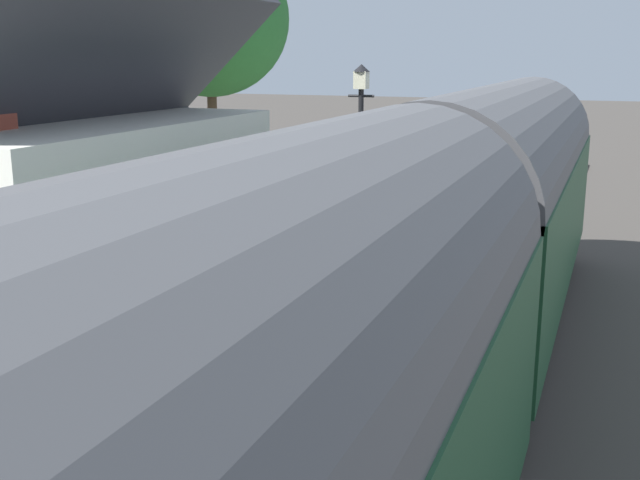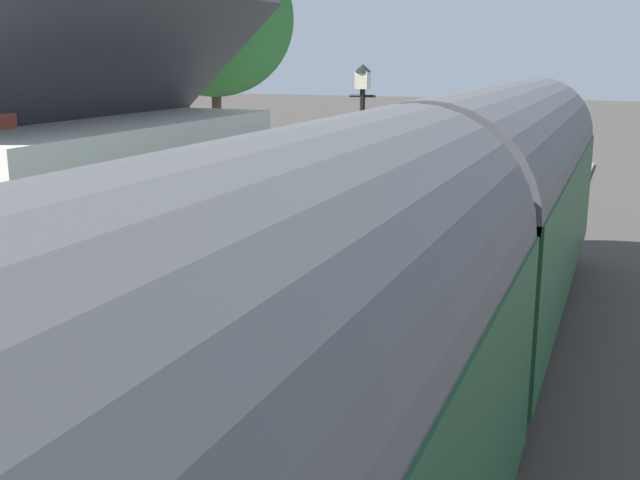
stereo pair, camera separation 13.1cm
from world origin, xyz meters
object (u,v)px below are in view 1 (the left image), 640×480
object	(u,v)px
station_building	(71,215)
bench_platform_end	(384,179)
bench_near_building	(320,208)
planter_edge_near	(265,227)
train	(253,473)
tree_distant	(209,19)
tree_far_right	(107,39)
planter_by_door	(327,270)
lamp_post_platform	(361,126)

from	to	relation	value
station_building	bench_platform_end	bearing A→B (deg)	-5.35
bench_near_building	planter_edge_near	world-z (taller)	bench_near_building
train	tree_distant	xyz separation A→B (m)	(18.25, 10.37, 3.70)
tree_far_right	train	bearing A→B (deg)	-142.11
bench_platform_end	planter_edge_near	bearing A→B (deg)	171.48
planter_edge_near	tree_distant	bearing A→B (deg)	35.84
station_building	tree_distant	bearing A→B (deg)	20.79
planter_by_door	tree_distant	world-z (taller)	tree_distant
train	planter_by_door	xyz separation A→B (m)	(8.04, 2.53, -1.02)
bench_platform_end	planter_edge_near	world-z (taller)	bench_platform_end
lamp_post_platform	tree_far_right	size ratio (longest dim) A/B	0.45
train	bench_near_building	world-z (taller)	train
bench_platform_end	planter_by_door	world-z (taller)	bench_platform_end
station_building	lamp_post_platform	world-z (taller)	station_building
station_building	tree_distant	world-z (taller)	tree_distant
station_building	planter_by_door	distance (m)	4.41
bench_near_building	planter_by_door	world-z (taller)	bench_near_building
station_building	lamp_post_platform	size ratio (longest dim) A/B	1.72
planter_by_door	tree_distant	xyz separation A→B (m)	(10.21, 7.84, 4.73)
train	bench_platform_end	distance (m)	17.49
station_building	tree_far_right	xyz separation A→B (m)	(15.79, 10.79, 2.83)
bench_near_building	tree_distant	world-z (taller)	tree_distant
planter_edge_near	bench_near_building	bearing A→B (deg)	-26.09
bench_platform_end	train	bearing A→B (deg)	-166.18
tree_far_right	station_building	bearing A→B (deg)	-145.66
bench_platform_end	bench_near_building	bearing A→B (deg)	177.70
bench_near_building	bench_platform_end	bearing A→B (deg)	-2.30
bench_near_building	bench_platform_end	world-z (taller)	same
bench_platform_end	tree_far_right	xyz separation A→B (m)	(3.72, 11.92, 4.02)
station_building	tree_distant	distance (m)	14.68
train	tree_distant	world-z (taller)	tree_distant
tree_far_right	planter_by_door	bearing A→B (deg)	-133.00
bench_near_building	planter_edge_near	distance (m)	1.66
lamp_post_platform	tree_far_right	distance (m)	17.39
bench_platform_end	lamp_post_platform	distance (m)	7.54
train	bench_platform_end	bearing A→B (deg)	13.82
station_building	tree_far_right	world-z (taller)	tree_far_right
train	tree_far_right	distance (m)	26.40
bench_near_building	tree_far_right	distance (m)	14.92
train	planter_by_door	bearing A→B (deg)	17.49
bench_platform_end	planter_edge_near	xyz separation A→B (m)	(-6.05, 0.91, -0.22)
planter_edge_near	tree_far_right	xyz separation A→B (m)	(9.77, 11.01, 4.24)
planter_edge_near	lamp_post_platform	bearing A→B (deg)	-111.85
bench_near_building	bench_platform_end	xyz separation A→B (m)	(4.57, -0.18, 0.00)
bench_near_building	planter_by_door	bearing A→B (deg)	-157.26
planter_edge_near	tree_far_right	world-z (taller)	tree_far_right
planter_edge_near	tree_far_right	distance (m)	15.32
train	bench_platform_end	xyz separation A→B (m)	(16.96, 4.17, -0.85)
train	tree_distant	distance (m)	21.31
station_building	tree_distant	size ratio (longest dim) A/B	0.77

